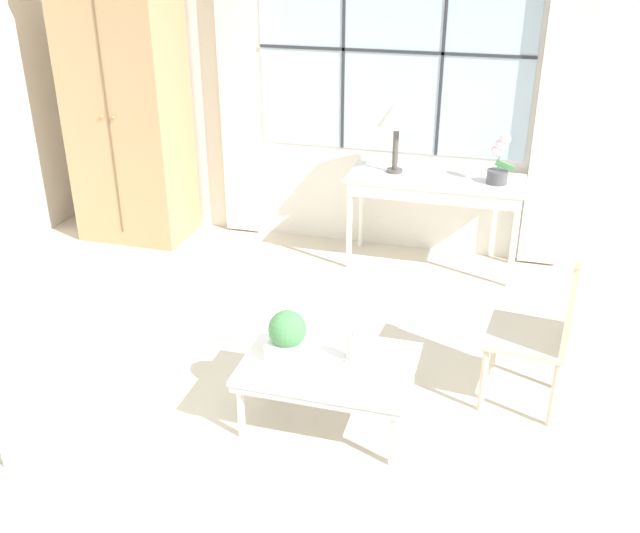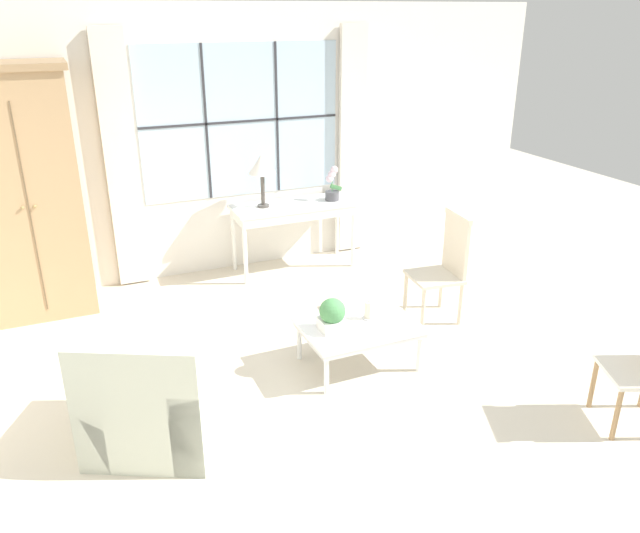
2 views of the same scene
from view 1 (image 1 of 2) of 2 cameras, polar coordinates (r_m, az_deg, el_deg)
The scene contains 11 objects.
ground_plane at distance 3.75m, azimuth -4.05°, elevation -16.21°, with size 14.00×14.00×0.00m, color beige.
wall_back_windowed at distance 5.83m, azimuth 5.77°, elevation 14.61°, with size 7.20×0.14×2.80m.
armoire at distance 6.28m, azimuth -15.20°, elevation 12.44°, with size 0.98×0.66×2.31m.
console_table at distance 5.63m, azimuth 9.24°, elevation 6.29°, with size 1.34×0.52×0.75m.
table_lamp at distance 5.55m, azimuth 6.19°, elevation 11.96°, with size 0.29×0.29×0.58m.
potted_orchid at distance 5.50m, azimuth 14.11°, elevation 8.02°, with size 0.20×0.15×0.38m.
armchair_upholstered at distance 4.36m, azimuth -22.52°, elevation -6.92°, with size 1.09×1.09×0.89m.
side_chair_wooden at distance 4.10m, azimuth 17.91°, elevation -3.99°, with size 0.48×0.48×1.02m.
coffee_table at distance 3.90m, azimuth 0.74°, elevation -8.14°, with size 0.92×0.66×0.37m.
potted_plant_small at distance 3.86m, azimuth -2.62°, elevation -5.48°, with size 0.21×0.21×0.27m.
pillar_candle at distance 3.86m, azimuth 2.62°, elevation -6.55°, with size 0.10×0.10×0.16m.
Camera 1 is at (1.00, -2.62, 2.49)m, focal length 40.00 mm.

